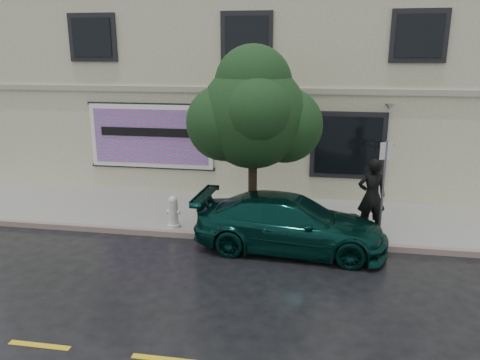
% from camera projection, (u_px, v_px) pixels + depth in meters
% --- Properties ---
extents(ground, '(90.00, 90.00, 0.00)m').
position_uv_depth(ground, '(213.00, 265.00, 10.84)').
color(ground, black).
rests_on(ground, ground).
extents(sidewalk, '(20.00, 3.50, 0.15)m').
position_uv_depth(sidewalk, '(237.00, 215.00, 13.91)').
color(sidewalk, gray).
rests_on(sidewalk, ground).
extents(curb, '(20.00, 0.18, 0.16)m').
position_uv_depth(curb, '(226.00, 237.00, 12.25)').
color(curb, slate).
rests_on(curb, ground).
extents(road_marking, '(19.00, 0.12, 0.01)m').
position_uv_depth(road_marking, '(165.00, 359.00, 7.52)').
color(road_marking, gold).
rests_on(road_marking, ground).
extents(building, '(20.00, 8.12, 7.00)m').
position_uv_depth(building, '(262.00, 85.00, 18.45)').
color(building, beige).
rests_on(building, ground).
extents(billboard, '(4.30, 0.16, 2.20)m').
position_uv_depth(billboard, '(151.00, 136.00, 15.48)').
color(billboard, white).
rests_on(billboard, ground).
extents(car, '(4.82, 2.37, 1.37)m').
position_uv_depth(car, '(290.00, 223.00, 11.53)').
color(car, '#072E28').
rests_on(car, ground).
extents(pedestrian, '(0.79, 0.58, 2.01)m').
position_uv_depth(pedestrian, '(372.00, 196.00, 12.09)').
color(pedestrian, black).
rests_on(pedestrian, sidewalk).
extents(umbrella, '(1.47, 1.47, 0.82)m').
position_uv_depth(umbrella, '(376.00, 143.00, 11.71)').
color(umbrella, black).
rests_on(umbrella, pedestrian).
extents(street_tree, '(2.73, 2.73, 4.40)m').
position_uv_depth(street_tree, '(253.00, 116.00, 11.99)').
color(street_tree, '#2F2215').
rests_on(street_tree, sidewalk).
extents(fire_hydrant, '(0.36, 0.34, 0.89)m').
position_uv_depth(fire_hydrant, '(173.00, 212.00, 12.64)').
color(fire_hydrant, silver).
rests_on(fire_hydrant, sidewalk).
extents(sign_pole, '(0.31, 0.13, 2.58)m').
position_uv_depth(sign_pole, '(384.00, 182.00, 11.38)').
color(sign_pole, gray).
rests_on(sign_pole, sidewalk).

